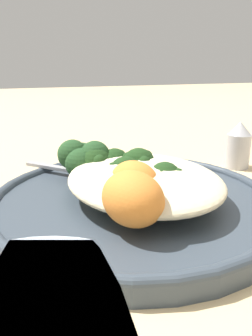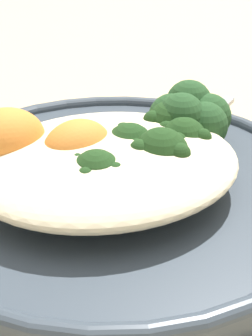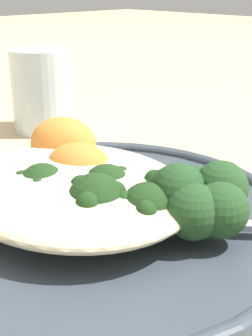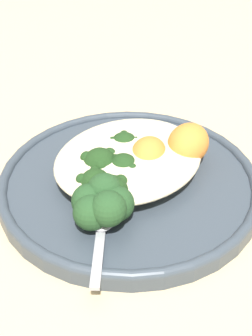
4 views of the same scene
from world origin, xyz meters
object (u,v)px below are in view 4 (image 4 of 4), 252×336
Objects in this scene: broccoli_stalk_2 at (129,158)px; sweet_potato_chunk_0 at (188,144)px; plate at (126,183)px; quinoa_mound at (126,156)px; broccoli_stalk_0 at (138,153)px; broccoli_stalk_5 at (113,180)px; spoon at (101,227)px; broccoli_stalk_3 at (113,166)px; broccoli_stalk_6 at (122,187)px; broccoli_stalk_1 at (131,150)px; sweet_potato_chunk_1 at (148,155)px; broccoli_stalk_4 at (129,169)px; kale_tuft at (102,203)px.

broccoli_stalk_2 is 1.36× the size of sweet_potato_chunk_0.
quinoa_mound reaches higher than plate.
broccoli_stalk_0 is 0.06m from broccoli_stalk_5.
broccoli_stalk_2 reaches higher than plate.
quinoa_mound reaches higher than spoon.
broccoli_stalk_3 is 0.75× the size of broccoli_stalk_6.
broccoli_stalk_5 is at bearing 172.22° from spoon.
sweet_potato_chunk_0 is 0.66× the size of spoon.
plate is at bearing -21.64° from sweet_potato_chunk_0.
broccoli_stalk_2 is at bearing 121.64° from broccoli_stalk_1.
broccoli_stalk_2 is at bearing -58.31° from sweet_potato_chunk_1.
broccoli_stalk_2 reaches higher than spoon.
quinoa_mound is 2.39× the size of broccoli_stalk_4.
broccoli_stalk_4 is at bearing 160.60° from broccoli_stalk_3.
broccoli_stalk_1 is 0.10m from kale_tuft.
kale_tuft reaches higher than broccoli_stalk_2.
broccoli_stalk_2 is at bearing -34.31° from sweet_potato_chunk_0.
sweet_potato_chunk_0 is (-0.05, 0.05, 0.01)m from broccoli_stalk_1.
sweet_potato_chunk_0 reaches higher than kale_tuft.
quinoa_mound reaches higher than broccoli_stalk_2.
quinoa_mound is at bearing -35.32° from sweet_potato_chunk_0.
broccoli_stalk_3 is at bearing -119.63° from broccoli_stalk_6.
broccoli_stalk_6 is (0.00, 0.02, 0.00)m from broccoli_stalk_5.
broccoli_stalk_6 is (0.03, 0.02, 0.00)m from broccoli_stalk_4.
broccoli_stalk_3 is 0.04m from broccoli_stalk_6.
broccoli_stalk_3 is (0.01, -0.01, 0.03)m from plate.
sweet_potato_chunk_0 is at bearing 178.55° from broccoli_stalk_6.
broccoli_stalk_1 is at bearing -164.93° from quinoa_mound.
sweet_potato_chunk_1 is (-0.04, 0.02, 0.00)m from broccoli_stalk_3.
spoon is at bearing 28.29° from plate.
spoon is at bearing 115.05° from broccoli_stalk_1.
broccoli_stalk_5 is at bearing -11.68° from sweet_potato_chunk_0.
broccoli_stalk_1 reaches higher than quinoa_mound.
sweet_potato_chunk_1 is at bearing -162.96° from broccoli_stalk_3.
broccoli_stalk_3 is 1.47× the size of kale_tuft.
broccoli_stalk_4 is 0.03m from broccoli_stalk_6.
broccoli_stalk_6 is at bearing -2.20° from sweet_potato_chunk_0.
plate is at bearing -141.12° from broccoli_stalk_6.
broccoli_stalk_5 reaches higher than quinoa_mound.
broccoli_stalk_1 is 0.75× the size of broccoli_stalk_5.
broccoli_stalk_0 is 1.08× the size of broccoli_stalk_4.
spoon is (0.15, 0.01, -0.02)m from sweet_potato_chunk_0.
broccoli_stalk_3 is (0.04, 0.01, 0.00)m from broccoli_stalk_1.
broccoli_stalk_1 is at bearing -84.45° from sweet_potato_chunk_1.
broccoli_stalk_2 is 0.03m from broccoli_stalk_4.
spoon reaches higher than plate.
broccoli_stalk_3 reaches higher than broccoli_stalk_1.
plate is 5.87× the size of sweet_potato_chunk_1.
broccoli_stalk_5 reaches higher than broccoli_stalk_0.
broccoli_stalk_0 is 0.86× the size of broccoli_stalk_3.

